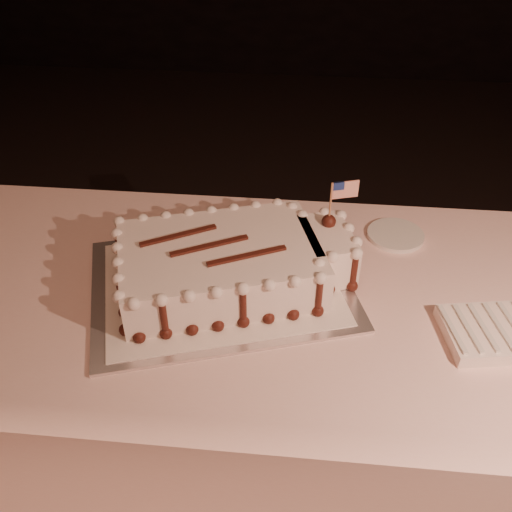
# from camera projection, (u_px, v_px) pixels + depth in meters

# --- Properties ---
(room_shell) EXTENTS (6.10, 8.10, 2.90)m
(room_shell) POSITION_uv_depth(u_px,v_px,m) (339.00, 177.00, 0.39)
(room_shell) COLOR black
(room_shell) RESTS_ON ground
(banquet_table) EXTENTS (2.40, 0.80, 0.75)m
(banquet_table) POSITION_uv_depth(u_px,v_px,m) (300.00, 404.00, 1.49)
(banquet_table) COLOR #FFD1C5
(banquet_table) RESTS_ON ground
(cake_board) EXTENTS (0.68, 0.58, 0.01)m
(cake_board) POSITION_uv_depth(u_px,v_px,m) (221.00, 284.00, 1.29)
(cake_board) COLOR silver
(cake_board) RESTS_ON banquet_table
(doily) EXTENTS (0.61, 0.52, 0.00)m
(doily) POSITION_uv_depth(u_px,v_px,m) (221.00, 283.00, 1.29)
(doily) COLOR white
(doily) RESTS_ON cake_board
(sheet_cake) EXTENTS (0.56, 0.41, 0.22)m
(sheet_cake) POSITION_uv_depth(u_px,v_px,m) (234.00, 263.00, 1.26)
(sheet_cake) COLOR white
(sheet_cake) RESTS_ON doily
(napkin_stack) EXTENTS (0.23, 0.19, 0.03)m
(napkin_stack) POSITION_uv_depth(u_px,v_px,m) (497.00, 332.00, 1.16)
(napkin_stack) COLOR white
(napkin_stack) RESTS_ON banquet_table
(side_plate) EXTENTS (0.14, 0.14, 0.01)m
(side_plate) POSITION_uv_depth(u_px,v_px,m) (396.00, 235.00, 1.44)
(side_plate) COLOR silver
(side_plate) RESTS_ON banquet_table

